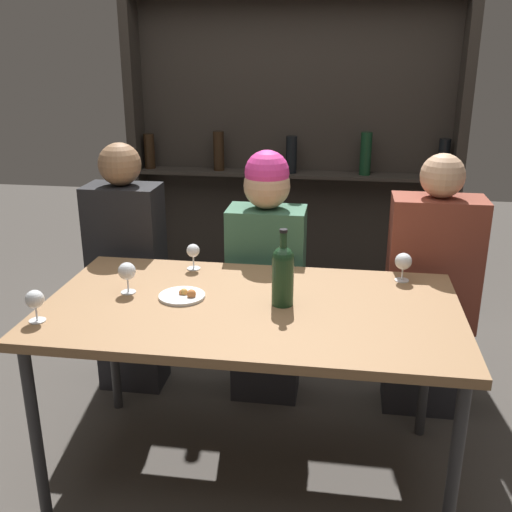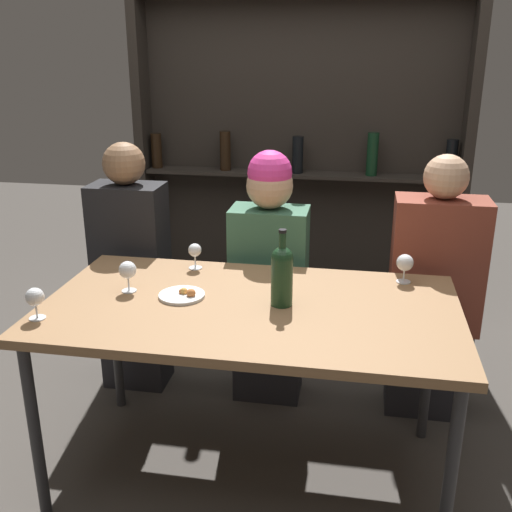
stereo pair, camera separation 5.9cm
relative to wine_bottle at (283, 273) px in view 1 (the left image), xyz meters
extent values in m
plane|color=#47423D|center=(-0.12, -0.02, -0.90)|extent=(10.00, 10.00, 0.00)
cube|color=olive|center=(-0.12, -0.02, -0.15)|extent=(1.59, 0.87, 0.04)
cylinder|color=#2D2D30|center=(-0.85, -0.40, -0.53)|extent=(0.04, 0.04, 0.74)
cylinder|color=#2D2D30|center=(0.61, -0.40, -0.53)|extent=(0.04, 0.04, 0.74)
cylinder|color=#2D2D30|center=(-0.85, 0.36, -0.53)|extent=(0.04, 0.04, 0.74)
cylinder|color=#2D2D30|center=(0.61, 0.36, -0.53)|extent=(0.04, 0.04, 0.74)
cube|color=#28231E|center=(-0.12, 1.69, 0.17)|extent=(1.98, 0.02, 2.14)
cube|color=#28231E|center=(-1.11, 1.58, 0.17)|extent=(0.06, 0.18, 2.14)
cube|color=#28231E|center=(0.87, 1.58, 0.17)|extent=(0.06, 0.18, 2.14)
cube|color=#28231E|center=(-0.12, 1.58, 0.05)|extent=(1.90, 0.18, 0.02)
cylinder|color=black|center=(-1.03, 1.59, 0.17)|extent=(0.07, 0.07, 0.22)
cylinder|color=black|center=(-0.58, 1.59, 0.18)|extent=(0.07, 0.07, 0.24)
cylinder|color=black|center=(-0.12, 1.57, 0.17)|extent=(0.07, 0.07, 0.23)
cylinder|color=black|center=(0.33, 1.58, 0.19)|extent=(0.07, 0.07, 0.26)
cylinder|color=black|center=(0.79, 1.59, 0.17)|extent=(0.07, 0.07, 0.23)
cylinder|color=#19381E|center=(0.00, 0.00, -0.03)|extent=(0.08, 0.08, 0.19)
sphere|color=#19381E|center=(0.00, 0.00, 0.06)|extent=(0.08, 0.08, 0.08)
cylinder|color=#19381E|center=(0.00, 0.00, 0.11)|extent=(0.03, 0.03, 0.10)
cylinder|color=black|center=(0.00, 0.00, 0.16)|extent=(0.03, 0.03, 0.01)
cylinder|color=silver|center=(-0.43, 0.32, -0.13)|extent=(0.06, 0.06, 0.00)
cylinder|color=silver|center=(-0.43, 0.32, -0.09)|extent=(0.01, 0.01, 0.07)
sphere|color=silver|center=(-0.43, 0.32, -0.04)|extent=(0.06, 0.06, 0.06)
cylinder|color=silver|center=(-0.62, 0.02, -0.13)|extent=(0.06, 0.06, 0.00)
cylinder|color=silver|center=(-0.62, 0.02, -0.09)|extent=(0.01, 0.01, 0.07)
sphere|color=silver|center=(-0.62, 0.02, -0.04)|extent=(0.07, 0.07, 0.07)
cylinder|color=silver|center=(0.47, 0.32, -0.13)|extent=(0.06, 0.06, 0.00)
cylinder|color=silver|center=(0.47, 0.32, -0.09)|extent=(0.01, 0.01, 0.06)
sphere|color=silver|center=(0.47, 0.32, -0.04)|extent=(0.07, 0.07, 0.07)
cylinder|color=silver|center=(-0.85, -0.28, -0.13)|extent=(0.06, 0.06, 0.00)
cylinder|color=silver|center=(-0.85, -0.28, -0.09)|extent=(0.01, 0.01, 0.06)
sphere|color=silver|center=(-0.85, -0.28, -0.04)|extent=(0.07, 0.07, 0.07)
cylinder|color=silver|center=(-0.40, 0.00, -0.12)|extent=(0.18, 0.18, 0.01)
sphere|color=gold|center=(-0.39, 0.01, -0.11)|extent=(0.03, 0.03, 0.03)
sphere|color=#C67038|center=(-0.40, 0.01, -0.11)|extent=(0.02, 0.02, 0.02)
sphere|color=#C67038|center=(-0.35, -0.01, -0.11)|extent=(0.04, 0.04, 0.04)
cube|color=#26262B|center=(-0.84, 0.60, -0.68)|extent=(0.32, 0.22, 0.45)
cube|color=black|center=(-0.84, 0.60, -0.14)|extent=(0.36, 0.22, 0.62)
sphere|color=#8C6647|center=(-0.84, 0.60, 0.27)|extent=(0.20, 0.20, 0.20)
cube|color=#26262B|center=(-0.14, 0.60, -0.68)|extent=(0.33, 0.22, 0.45)
cube|color=#38664C|center=(-0.14, 0.60, -0.18)|extent=(0.37, 0.22, 0.54)
sphere|color=tan|center=(-0.14, 0.60, 0.20)|extent=(0.22, 0.22, 0.22)
sphere|color=#EA3893|center=(-0.14, 0.60, 0.26)|extent=(0.21, 0.21, 0.21)
cube|color=#26262B|center=(0.64, 0.60, -0.68)|extent=(0.37, 0.22, 0.45)
cube|color=brown|center=(0.64, 0.60, -0.14)|extent=(0.41, 0.22, 0.62)
sphere|color=tan|center=(0.64, 0.60, 0.27)|extent=(0.20, 0.20, 0.20)
camera|label=1|loc=(0.21, -2.09, 0.81)|focal=42.00mm
camera|label=2|loc=(0.27, -2.08, 0.81)|focal=42.00mm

